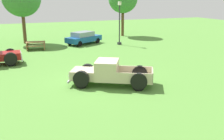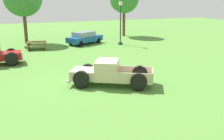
{
  "view_description": "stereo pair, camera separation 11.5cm",
  "coord_description": "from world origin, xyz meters",
  "px_view_note": "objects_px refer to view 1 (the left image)",
  "views": [
    {
      "loc": [
        -5.2,
        -14.13,
        4.94
      ],
      "look_at": [
        0.28,
        -0.68,
        0.9
      ],
      "focal_mm": 42.23,
      "sensor_mm": 36.0,
      "label": 1
    },
    {
      "loc": [
        -5.09,
        -14.17,
        4.94
      ],
      "look_at": [
        0.28,
        -0.68,
        0.9
      ],
      "focal_mm": 42.23,
      "sensor_mm": 36.0,
      "label": 2
    }
  ],
  "objects_px": {
    "lamp_post_near": "(119,22)",
    "picnic_table": "(36,45)",
    "pickup_truck_foreground": "(106,73)",
    "sedan_distant_a": "(84,38)"
  },
  "relations": [
    {
      "from": "pickup_truck_foreground",
      "to": "picnic_table",
      "type": "distance_m",
      "value": 12.71
    },
    {
      "from": "sedan_distant_a",
      "to": "lamp_post_near",
      "type": "xyz_separation_m",
      "value": [
        3.47,
        -1.69,
        1.67
      ]
    },
    {
      "from": "sedan_distant_a",
      "to": "picnic_table",
      "type": "bearing_deg",
      "value": -166.41
    },
    {
      "from": "sedan_distant_a",
      "to": "picnic_table",
      "type": "distance_m",
      "value": 5.3
    },
    {
      "from": "pickup_truck_foreground",
      "to": "lamp_post_near",
      "type": "bearing_deg",
      "value": 63.05
    },
    {
      "from": "sedan_distant_a",
      "to": "lamp_post_near",
      "type": "bearing_deg",
      "value": -25.96
    },
    {
      "from": "lamp_post_near",
      "to": "picnic_table",
      "type": "height_order",
      "value": "lamp_post_near"
    },
    {
      "from": "lamp_post_near",
      "to": "picnic_table",
      "type": "xyz_separation_m",
      "value": [
        -8.62,
        0.45,
        -1.89
      ]
    },
    {
      "from": "lamp_post_near",
      "to": "pickup_truck_foreground",
      "type": "bearing_deg",
      "value": -116.95
    },
    {
      "from": "pickup_truck_foreground",
      "to": "sedan_distant_a",
      "type": "xyz_separation_m",
      "value": [
        2.63,
        13.7,
        0.02
      ]
    }
  ]
}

